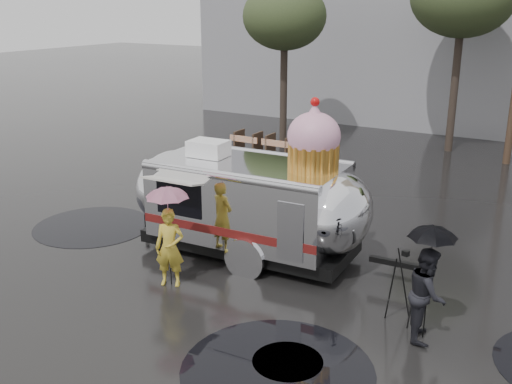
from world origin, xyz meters
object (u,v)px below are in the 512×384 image
Objects in this scene: airstream_trailer at (252,199)px; tripod at (403,279)px; person_left at (170,248)px; person_right at (427,294)px.

airstream_trailer is 5.08× the size of tripod.
person_left is at bearing -152.02° from tripod.
person_left reaches higher than tripod.
airstream_trailer is 4.52m from tripod.
tripod is at bearing -10.69° from person_left.
person_left is at bearing -109.67° from airstream_trailer.
person_right is (4.84, -1.73, -0.56)m from airstream_trailer.
airstream_trailer is at bearing 50.40° from person_left.
airstream_trailer is at bearing 55.07° from person_right.
airstream_trailer is 5.18m from person_right.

